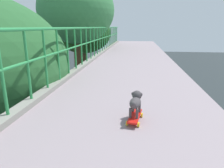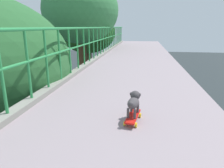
{
  "view_description": "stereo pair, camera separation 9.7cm",
  "coord_description": "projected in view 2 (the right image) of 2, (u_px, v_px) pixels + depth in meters",
  "views": [
    {
      "loc": [
        1.49,
        0.21,
        6.93
      ],
      "look_at": [
        1.04,
        3.73,
        5.91
      ],
      "focal_mm": 32.29,
      "sensor_mm": 36.0,
      "label": 1
    },
    {
      "loc": [
        1.58,
        0.22,
        6.93
      ],
      "look_at": [
        1.04,
        3.73,
        5.91
      ],
      "focal_mm": 32.29,
      "sensor_mm": 36.0,
      "label": 2
    }
  ],
  "objects": [
    {
      "name": "roadside_tree_farthest",
      "position": [
        88.0,
        34.0,
        14.26
      ],
      "size": [
        3.88,
        3.88,
        7.91
      ],
      "color": "brown",
      "rests_on": "ground"
    },
    {
      "name": "city_bus",
      "position": [
        43.0,
        76.0,
        21.87
      ],
      "size": [
        2.55,
        11.08,
        3.11
      ],
      "color": "#1F508A",
      "rests_on": "ground"
    },
    {
      "name": "roadside_tree_far",
      "position": [
        81.0,
        12.0,
        11.49
      ],
      "size": [
        4.33,
        4.33,
        9.69
      ],
      "color": "#513521",
      "rests_on": "ground"
    },
    {
      "name": "car_grey_fifth",
      "position": [
        18.0,
        138.0,
        11.7
      ],
      "size": [
        1.8,
        4.06,
        1.47
      ],
      "color": "slate",
      "rests_on": "ground"
    },
    {
      "name": "small_dog",
      "position": [
        134.0,
        101.0,
        2.73
      ],
      "size": [
        0.19,
        0.4,
        0.31
      ],
      "color": "#474144",
      "rests_on": "toy_skateboard"
    },
    {
      "name": "toy_skateboard",
      "position": [
        133.0,
        117.0,
        2.75
      ],
      "size": [
        0.23,
        0.49,
        0.09
      ],
      "color": "red",
      "rests_on": "overpass_deck"
    }
  ]
}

